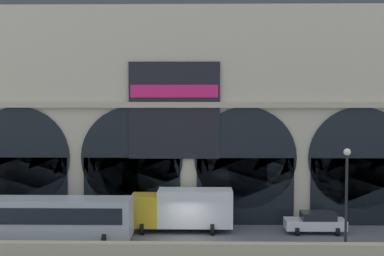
{
  "coord_description": "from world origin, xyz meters",
  "views": [
    {
      "loc": [
        1.1,
        -37.41,
        10.36
      ],
      "look_at": [
        0.27,
        5.0,
        7.56
      ],
      "focal_mm": 51.37,
      "sensor_mm": 36.0,
      "label": 1
    }
  ],
  "objects_px": {
    "box_truck_center": "(183,209)",
    "street_lamp_quayside": "(346,189)",
    "bus_midwest": "(51,218)",
    "car_mideast": "(316,222)"
  },
  "relations": [
    {
      "from": "box_truck_center",
      "to": "street_lamp_quayside",
      "type": "height_order",
      "value": "street_lamp_quayside"
    },
    {
      "from": "bus_midwest",
      "to": "box_truck_center",
      "type": "distance_m",
      "value": 9.56
    },
    {
      "from": "box_truck_center",
      "to": "street_lamp_quayside",
      "type": "relative_size",
      "value": 1.09
    },
    {
      "from": "car_mideast",
      "to": "street_lamp_quayside",
      "type": "distance_m",
      "value": 7.33
    },
    {
      "from": "box_truck_center",
      "to": "car_mideast",
      "type": "distance_m",
      "value": 9.82
    },
    {
      "from": "bus_midwest",
      "to": "box_truck_center",
      "type": "xyz_separation_m",
      "value": [
        8.91,
        3.45,
        -0.08
      ]
    },
    {
      "from": "bus_midwest",
      "to": "street_lamp_quayside",
      "type": "xyz_separation_m",
      "value": [
        19.21,
        -3.19,
        2.63
      ]
    },
    {
      "from": "box_truck_center",
      "to": "street_lamp_quayside",
      "type": "distance_m",
      "value": 12.55
    },
    {
      "from": "car_mideast",
      "to": "street_lamp_quayside",
      "type": "bearing_deg",
      "value": -85.26
    },
    {
      "from": "street_lamp_quayside",
      "to": "box_truck_center",
      "type": "bearing_deg",
      "value": 147.2
    }
  ]
}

